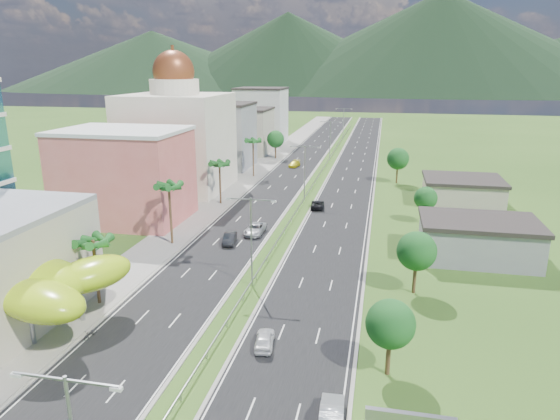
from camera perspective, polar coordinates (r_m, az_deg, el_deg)
The scene contains 34 objects.
ground at distance 52.46m, azimuth -6.07°, elevation -13.09°, with size 500.00×500.00×0.00m, color #2D5119.
road_left at distance 137.66m, azimuth 2.32°, elevation 5.42°, with size 11.00×260.00×0.04m, color black.
road_right at distance 136.06m, azimuth 8.59°, elevation 5.13°, with size 11.00×260.00×0.04m, color black.
sidewalk_left at distance 139.49m, azimuth -1.55°, elevation 5.59°, with size 7.00×260.00×0.12m, color gray.
median_guardrail at distance 119.00m, azimuth 4.46°, elevation 3.99°, with size 0.10×216.06×0.76m.
streetlight_median_b at distance 58.50m, azimuth -3.31°, elevation -2.62°, with size 6.04×0.25×11.00m.
streetlight_median_c at distance 96.44m, azimuth 2.84°, elevation 4.87°, with size 6.04×0.25×11.00m.
streetlight_median_d at distance 140.49m, azimuth 5.74°, elevation 8.35°, with size 6.04×0.25×11.00m.
streetlight_median_e at distance 185.00m, azimuth 7.27°, elevation 10.16°, with size 6.04×0.25×11.00m.
lime_canopy at distance 56.32m, azimuth -27.50°, elevation -7.18°, with size 18.00×15.00×7.40m.
pink_shophouse at distance 88.49m, azimuth -17.34°, elevation 3.63°, with size 20.00×15.00×15.00m, color #D45D57.
domed_building at distance 108.20m, azimuth -11.66°, elevation 8.26°, with size 20.00×20.00×28.70m.
midrise_grey at distance 131.44m, azimuth -6.88°, elevation 8.34°, with size 16.00×15.00×16.00m, color gray.
midrise_beige at distance 152.48m, azimuth -4.23°, elevation 8.90°, with size 16.00×15.00×13.00m, color #BCB59A.
midrise_white at distance 174.30m, azimuth -2.15°, elevation 10.66°, with size 16.00×15.00×18.00m, color silver.
shed_near at distance 73.47m, azimuth 21.68°, elevation -3.33°, with size 15.00×10.00×5.00m, color gray.
shed_far at distance 102.36m, azimuth 20.09°, elevation 1.95°, with size 14.00×12.00×4.40m, color #BCB59A.
palm_tree_b at distance 57.54m, azimuth -20.57°, elevation -3.66°, with size 3.60×3.60×8.10m.
palm_tree_c at distance 74.02m, azimuth -12.58°, elevation 2.43°, with size 3.60×3.60×9.60m.
palm_tree_d at distance 95.14m, azimuth -6.93°, elevation 5.11°, with size 3.60×3.60×8.60m.
palm_tree_e at distance 118.63m, azimuth -3.10°, elevation 7.75°, with size 3.60×3.60×9.40m.
leafy_tree_lfar at distance 143.09m, azimuth -0.51°, elevation 8.10°, with size 4.90×4.90×8.05m.
leafy_tree_ra at distance 43.72m, azimuth 12.51°, elevation -12.61°, with size 4.20×4.20×6.90m.
leafy_tree_rb at distance 59.24m, azimuth 15.35°, elevation -4.56°, with size 4.55×4.55×7.47m.
leafy_tree_rc at distance 86.42m, azimuth 16.31°, elevation 1.29°, with size 3.85×3.85×6.33m.
leafy_tree_rd at distance 115.26m, azimuth 13.33°, elevation 5.72°, with size 4.90×4.90×8.05m.
mountain_ridge at distance 496.21m, azimuth 17.39°, elevation 12.45°, with size 860.00×140.00×90.00m, color black, non-canonical shape.
car_dark_left at distance 74.79m, azimuth -5.78°, elevation -3.25°, with size 1.66×4.76×1.57m, color black.
car_silver_mid_left at distance 78.66m, azimuth -2.88°, elevation -2.19°, with size 2.66×5.78×1.61m, color #A4A6AB.
car_yellow_far_left at distance 131.79m, azimuth 1.66°, elevation 5.29°, with size 2.09×5.13×1.49m, color gold.
car_white_near_right at distance 48.55m, azimuth -1.77°, elevation -14.54°, with size 1.72×4.26×1.45m, color silver.
car_silver_right at distance 39.82m, azimuth 5.92°, elevation -22.22°, with size 1.74×4.99×1.65m, color #B8BBC0.
car_dark_far_right at distance 93.10m, azimuth 4.31°, elevation 0.65°, with size 2.39×5.18×1.44m, color black.
motorcycle at distance 53.19m, azimuth -20.84°, elevation -12.95°, with size 0.54×1.79×1.14m, color black.
Camera 1 is at (14.55, -43.47, 25.51)m, focal length 32.00 mm.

